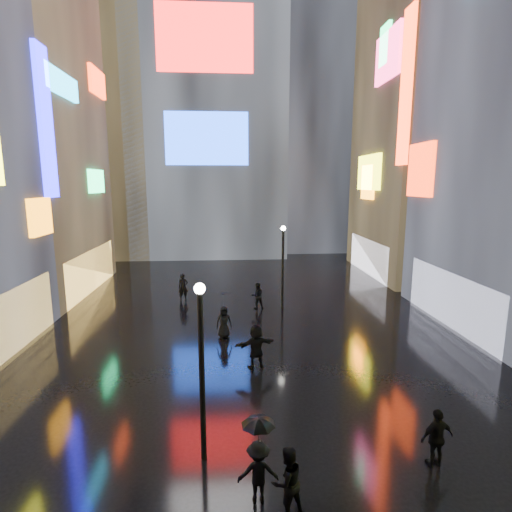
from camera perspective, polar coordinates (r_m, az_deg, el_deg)
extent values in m
plane|color=black|center=(24.54, -1.34, -8.13)|extent=(140.00, 140.00, 0.00)
cube|color=orange|center=(23.74, -28.46, 4.95)|extent=(0.25, 2.24, 1.94)
cube|color=#1313F0|center=(25.41, -27.87, 16.48)|extent=(0.25, 1.40, 8.00)
cube|color=black|center=(32.98, -32.06, 14.44)|extent=(10.00, 12.00, 22.00)
cube|color=#FFC659|center=(31.55, -22.50, -1.91)|extent=(0.20, 10.00, 3.00)
cube|color=#18D86B|center=(32.56, -21.86, 9.88)|extent=(0.25, 3.00, 1.71)
cube|color=#18A6E4|center=(28.23, -26.10, 21.27)|extent=(0.25, 4.84, 1.37)
cube|color=red|center=(35.17, -21.75, 22.04)|extent=(0.25, 3.32, 1.94)
cube|color=white|center=(24.45, 26.13, -5.62)|extent=(0.20, 9.00, 3.00)
cube|color=red|center=(27.14, 22.48, 11.28)|extent=(0.25, 2.99, 3.26)
cube|color=red|center=(30.38, 20.67, 21.56)|extent=(0.25, 1.40, 10.00)
cube|color=black|center=(37.88, 24.20, 18.97)|extent=(10.00, 12.00, 28.00)
cube|color=white|center=(35.96, 15.81, -0.07)|extent=(0.20, 9.00, 3.00)
cube|color=yellow|center=(35.63, 15.82, 11.41)|extent=(0.25, 4.92, 2.91)
cube|color=#F0306C|center=(34.24, 18.34, 25.54)|extent=(0.25, 4.36, 3.46)
cube|color=orange|center=(35.73, 15.69, 10.10)|extent=(0.25, 2.63, 2.87)
cube|color=#18D86B|center=(35.11, 17.97, 26.72)|extent=(0.25, 1.69, 2.90)
cube|color=black|center=(49.08, -6.85, 25.96)|extent=(16.00, 14.00, 42.00)
cube|color=#FF1414|center=(42.29, -7.36, 28.53)|extent=(9.00, 0.20, 6.00)
cube|color=#194CFF|center=(40.40, -7.05, 16.31)|extent=(8.00, 0.20, 5.00)
cube|color=black|center=(51.09, 7.90, 20.71)|extent=(12.00, 12.00, 34.00)
cube|color=black|center=(47.33, -20.72, 16.08)|extent=(10.00, 10.00, 26.00)
cylinder|color=black|center=(11.64, -7.73, -16.84)|extent=(0.16, 0.16, 5.00)
sphere|color=white|center=(10.71, -8.06, -4.63)|extent=(0.30, 0.30, 0.30)
cylinder|color=black|center=(25.05, 3.84, -1.83)|extent=(0.16, 0.16, 5.00)
sphere|color=white|center=(24.64, 3.92, 3.97)|extent=(0.30, 0.30, 0.30)
imported|color=black|center=(10.89, 4.47, -29.38)|extent=(1.01, 0.92, 1.70)
imported|color=black|center=(11.18, 0.33, -28.45)|extent=(1.03, 0.60, 1.60)
imported|color=black|center=(13.16, 24.43, -22.55)|extent=(1.05, 0.59, 1.70)
imported|color=black|center=(20.65, -4.61, -9.40)|extent=(0.87, 0.64, 1.64)
imported|color=black|center=(17.40, 0.00, -12.78)|extent=(1.86, 1.05, 1.92)
imported|color=black|center=(27.25, -10.36, -4.41)|extent=(0.75, 0.59, 1.82)
imported|color=black|center=(25.14, 0.19, -5.69)|extent=(0.89, 0.74, 1.65)
imported|color=black|center=(10.50, 0.34, -23.56)|extent=(0.85, 0.85, 0.70)
imported|color=black|center=(20.27, -4.66, -6.14)|extent=(1.01, 0.99, 0.81)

